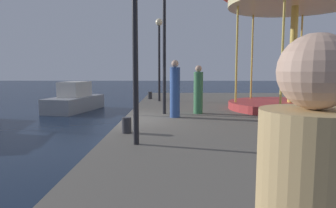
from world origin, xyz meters
TOP-DOWN VIEW (x-y plane):
  - ground_plane at (0.00, 0.00)m, footprint 120.00×120.00m
  - quay_dock at (6.04, 0.00)m, footprint 12.08×23.01m
  - motorboat_grey at (-4.15, 7.82)m, footprint 2.63×4.51m
  - lamp_post_near_edge at (0.85, -3.45)m, footprint 0.36×0.36m
  - lamp_post_mid_promenade at (1.33, 1.15)m, footprint 0.36×0.36m
  - lamp_post_far_end at (0.95, 5.75)m, footprint 0.36×0.36m
  - bollard_south at (0.46, -2.27)m, footprint 0.24×0.24m
  - bollard_north at (0.38, 6.93)m, footprint 0.24×0.24m
  - person_far_corner at (2.58, 1.24)m, footprint 0.34×0.34m
  - person_mid_promenade at (1.71, 0.32)m, footprint 0.34×0.34m

SIDE VIEW (x-z plane):
  - ground_plane at x=0.00m, z-range 0.00..0.00m
  - quay_dock at x=6.04m, z-range 0.00..0.80m
  - motorboat_grey at x=-4.15m, z-range -0.23..1.50m
  - bollard_south at x=0.46m, z-range 0.80..1.20m
  - bollard_north at x=0.38m, z-range 0.80..1.20m
  - person_far_corner at x=2.58m, z-range 0.74..2.52m
  - person_mid_promenade at x=1.71m, z-range 0.74..2.68m
  - lamp_post_far_end at x=0.95m, z-range 1.58..5.78m
  - lamp_post_near_edge at x=0.85m, z-range 1.59..5.87m
  - lamp_post_mid_promenade at x=1.33m, z-range 1.62..6.31m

